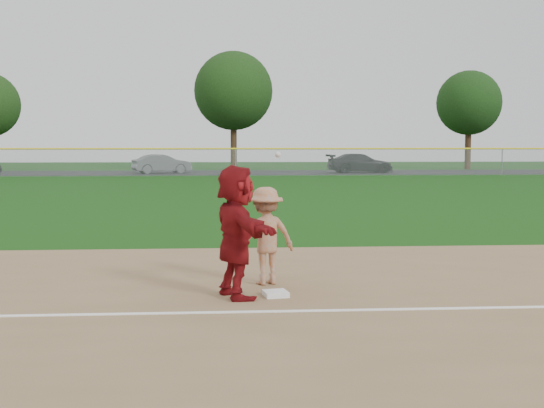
{
  "coord_description": "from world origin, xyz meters",
  "views": [
    {
      "loc": [
        -0.79,
        -9.93,
        2.3
      ],
      "look_at": [
        0.0,
        1.5,
        1.3
      ],
      "focal_mm": 45.0,
      "sensor_mm": 36.0,
      "label": 1
    }
  ],
  "objects": [
    {
      "name": "ground",
      "position": [
        0.0,
        0.0,
        0.0
      ],
      "size": [
        160.0,
        160.0,
        0.0
      ],
      "primitive_type": "plane",
      "color": "#113F0C",
      "rests_on": "ground"
    },
    {
      "name": "tree_3",
      "position": [
        22.0,
        52.8,
        6.16
      ],
      "size": [
        6.0,
        6.0,
        9.19
      ],
      "color": "#362113",
      "rests_on": "ground"
    },
    {
      "name": "foul_line",
      "position": [
        0.0,
        -0.8,
        0.03
      ],
      "size": [
        60.0,
        0.1,
        0.01
      ],
      "primitive_type": "cube",
      "color": "white",
      "rests_on": "infield_dirt"
    },
    {
      "name": "first_base",
      "position": [
        -0.04,
        0.16,
        0.06
      ],
      "size": [
        0.41,
        0.41,
        0.08
      ],
      "primitive_type": "cube",
      "rotation": [
        0.0,
        0.0,
        0.19
      ],
      "color": "white",
      "rests_on": "infield_dirt"
    },
    {
      "name": "base_runner",
      "position": [
        -0.63,
        0.13,
        1.01
      ],
      "size": [
        1.16,
        1.93,
        1.99
      ],
      "primitive_type": "imported",
      "rotation": [
        0.0,
        0.0,
        1.9
      ],
      "color": "maroon",
      "rests_on": "infield_dirt"
    },
    {
      "name": "tree_2",
      "position": [
        0.0,
        51.5,
        7.06
      ],
      "size": [
        7.0,
        7.0,
        10.58
      ],
      "color": "#352313",
      "rests_on": "ground"
    },
    {
      "name": "car_mid",
      "position": [
        -5.83,
        45.0,
        0.77
      ],
      "size": [
        4.87,
        3.12,
        1.51
      ],
      "primitive_type": "imported",
      "rotation": [
        0.0,
        0.0,
        1.93
      ],
      "color": "#5B5E63",
      "rests_on": "parking_asphalt"
    },
    {
      "name": "parking_asphalt",
      "position": [
        0.0,
        46.0,
        0.01
      ],
      "size": [
        120.0,
        10.0,
        0.01
      ],
      "primitive_type": "cube",
      "color": "black",
      "rests_on": "ground"
    },
    {
      "name": "outfield_fence",
      "position": [
        0.0,
        40.0,
        1.96
      ],
      "size": [
        110.0,
        0.12,
        110.0
      ],
      "color": "#999EA0",
      "rests_on": "ground"
    },
    {
      "name": "car_right",
      "position": [
        10.16,
        44.77,
        0.79
      ],
      "size": [
        5.58,
        2.77,
        1.56
      ],
      "primitive_type": "imported",
      "rotation": [
        0.0,
        0.0,
        1.68
      ],
      "color": "black",
      "rests_on": "parking_asphalt"
    },
    {
      "name": "first_base_play",
      "position": [
        -0.13,
        1.08,
        0.82
      ],
      "size": [
        1.18,
        0.99,
        2.17
      ],
      "color": "gray",
      "rests_on": "infield_dirt"
    }
  ]
}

